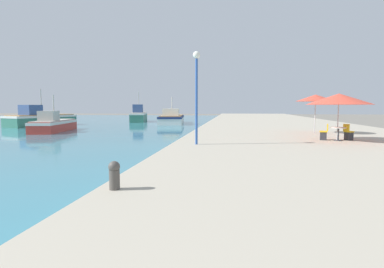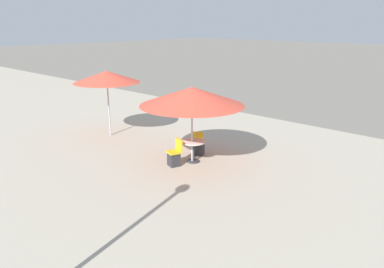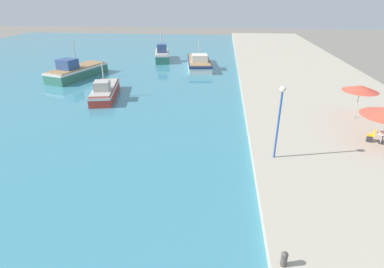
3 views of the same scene
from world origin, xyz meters
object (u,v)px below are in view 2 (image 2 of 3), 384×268
(cafe_table, at_px, (193,147))
(cafe_chair_right, at_px, (174,156))
(cafe_chair_left, at_px, (199,146))
(cafe_umbrella_white, at_px, (107,77))
(cafe_umbrella_pink, at_px, (192,96))

(cafe_table, relative_size, cafe_chair_right, 0.88)
(cafe_table, relative_size, cafe_chair_left, 0.88)
(cafe_umbrella_white, distance_m, cafe_chair_left, 4.94)
(cafe_umbrella_pink, xyz_separation_m, cafe_umbrella_white, (-0.01, 4.69, 0.19))
(cafe_umbrella_pink, relative_size, cafe_table, 4.34)
(cafe_table, bearing_deg, cafe_chair_left, 26.64)
(cafe_umbrella_pink, xyz_separation_m, cafe_table, (0.04, -0.02, -1.75))
(cafe_chair_left, height_order, cafe_chair_right, same)
(cafe_umbrella_white, bearing_deg, cafe_chair_left, -80.94)
(cafe_umbrella_white, xyz_separation_m, cafe_chair_left, (0.70, -4.39, -2.15))
(cafe_umbrella_pink, relative_size, cafe_umbrella_white, 1.28)
(cafe_umbrella_white, bearing_deg, cafe_chair_right, -98.04)
(cafe_table, xyz_separation_m, cafe_chair_right, (-0.69, 0.22, -0.21))
(cafe_umbrella_pink, relative_size, cafe_chair_right, 3.81)
(cafe_chair_left, bearing_deg, cafe_table, -90.00)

